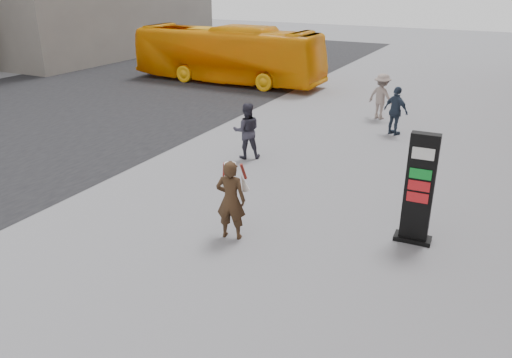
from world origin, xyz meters
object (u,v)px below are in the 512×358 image
at_px(pedestrian_b, 381,96).
at_px(pedestrian_c, 396,111).
at_px(woman, 231,199).
at_px(bus, 227,54).
at_px(info_pylon, 419,189).
at_px(pedestrian_a, 247,131).

distance_m(pedestrian_b, pedestrian_c, 2.20).
height_order(woman, bus, bus).
bearing_deg(bus, info_pylon, -136.05).
relative_size(info_pylon, bus, 0.23).
bearing_deg(woman, pedestrian_c, -111.61).
distance_m(info_pylon, pedestrian_c, 8.09).
height_order(info_pylon, woman, info_pylon).
xyz_separation_m(info_pylon, pedestrian_c, (-2.23, 7.77, -0.35)).
bearing_deg(bus, pedestrian_c, -117.52).
xyz_separation_m(pedestrian_a, pedestrian_c, (3.60, 4.70, -0.01)).
xyz_separation_m(pedestrian_b, pedestrian_c, (1.02, -1.95, -0.03)).
distance_m(woman, pedestrian_a, 5.24).
xyz_separation_m(info_pylon, bus, (-12.55, 13.27, 0.25)).
bearing_deg(pedestrian_c, bus, -1.06).
relative_size(info_pylon, pedestrian_a, 1.39).
xyz_separation_m(bus, pedestrian_c, (10.32, -5.51, -0.60)).
bearing_deg(pedestrian_b, pedestrian_a, 90.10).
relative_size(pedestrian_a, pedestrian_b, 0.98).
xyz_separation_m(info_pylon, woman, (-3.64, -1.69, -0.30)).
height_order(pedestrian_a, pedestrian_c, pedestrian_a).
xyz_separation_m(pedestrian_a, pedestrian_b, (2.58, 6.65, 0.02)).
relative_size(bus, pedestrian_b, 5.87).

